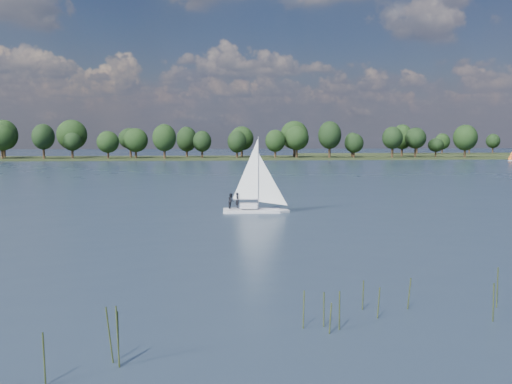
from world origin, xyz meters
TOP-DOWN VIEW (x-y plane):
  - ground at (0.00, 100.00)m, footprint 700.00×700.00m
  - far_shore at (0.00, 212.00)m, footprint 660.00×40.00m
  - far_shore_back at (160.00, 260.00)m, footprint 220.00×30.00m
  - sailboat at (4.74, 32.23)m, footprint 7.07×2.37m
  - dinghy_orange at (118.88, 176.66)m, footprint 2.60×2.32m
  - treeline at (-8.72, 207.54)m, footprint 562.87×73.63m
  - reeds at (-0.35, -9.24)m, footprint 61.53×11.72m

SIDE VIEW (x-z plane):
  - ground at x=0.00m, z-range 0.00..0.00m
  - far_shore at x=0.00m, z-range -0.75..0.75m
  - far_shore_back at x=160.00m, z-range -0.70..0.70m
  - reeds at x=-0.35m, z-range -0.27..2.00m
  - dinghy_orange at x=118.88m, z-range -1.06..2.96m
  - sailboat at x=4.74m, z-range -2.02..7.14m
  - treeline at x=-8.72m, z-range -0.56..17.13m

